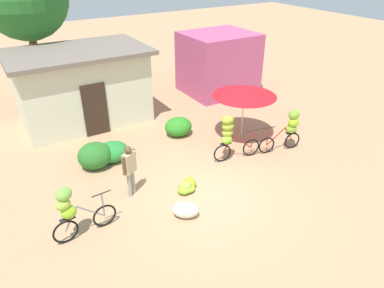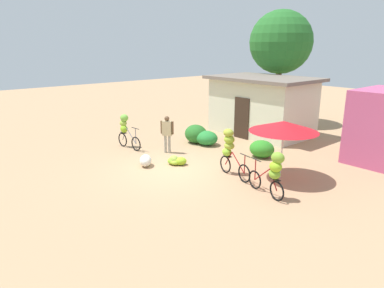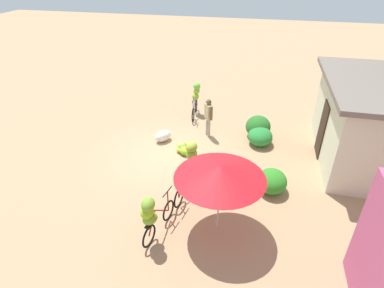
{
  "view_description": "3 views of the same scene",
  "coord_description": "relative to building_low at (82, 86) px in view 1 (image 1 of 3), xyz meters",
  "views": [
    {
      "loc": [
        -4.79,
        -6.95,
        6.3
      ],
      "look_at": [
        0.18,
        1.2,
        1.02
      ],
      "focal_mm": 33.44,
      "sensor_mm": 36.0,
      "label": 1
    },
    {
      "loc": [
        9.57,
        -7.39,
        4.42
      ],
      "look_at": [
        0.01,
        0.83,
        0.85
      ],
      "focal_mm": 32.66,
      "sensor_mm": 36.0,
      "label": 2
    },
    {
      "loc": [
        9.17,
        2.97,
        6.38
      ],
      "look_at": [
        0.82,
        1.06,
        1.19
      ],
      "focal_mm": 29.34,
      "sensor_mm": 36.0,
      "label": 3
    }
  ],
  "objects": [
    {
      "name": "hedge_bush_front_right",
      "position": [
        -0.21,
        -3.62,
        -1.15
      ],
      "size": [
        1.08,
        0.94,
        0.66
      ],
      "primitive_type": "ellipsoid",
      "color": "#288335",
      "rests_on": "ground"
    },
    {
      "name": "bicycle_near_pile",
      "position": [
        3.12,
        -5.63,
        -0.48
      ],
      "size": [
        1.68,
        0.45,
        1.65
      ],
      "color": "black",
      "rests_on": "ground"
    },
    {
      "name": "banana_pile_on_ground",
      "position": [
        1.03,
        -6.4,
        -1.33
      ],
      "size": [
        0.81,
        0.76,
        0.36
      ],
      "color": "#84BB2D",
      "rests_on": "ground"
    },
    {
      "name": "produce_sack",
      "position": [
        0.42,
        -7.38,
        -1.26
      ],
      "size": [
        0.83,
        0.76,
        0.44
      ],
      "primitive_type": "ellipsoid",
      "rotation": [
        0.0,
        0.0,
        2.54
      ],
      "color": "silver",
      "rests_on": "ground"
    },
    {
      "name": "building_low",
      "position": [
        0.0,
        0.0,
        0.0
      ],
      "size": [
        5.24,
        3.48,
        2.91
      ],
      "color": "beige",
      "rests_on": "ground"
    },
    {
      "name": "bicycle_leftmost",
      "position": [
        -2.27,
        -6.64,
        -0.6
      ],
      "size": [
        1.63,
        0.42,
        1.49
      ],
      "color": "black",
      "rests_on": "ground"
    },
    {
      "name": "ground_plane",
      "position": [
        1.5,
        -6.82,
        -1.48
      ],
      "size": [
        60.0,
        60.0,
        0.0
      ],
      "primitive_type": "plane",
      "color": "tan"
    },
    {
      "name": "hedge_bush_front_left",
      "position": [
        -0.83,
        -3.74,
        -1.05
      ],
      "size": [
        1.09,
        0.99,
        0.86
      ],
      "primitive_type": "ellipsoid",
      "color": "#286D26",
      "rests_on": "ground"
    },
    {
      "name": "hedge_bush_mid",
      "position": [
        2.58,
        -3.15,
        -1.13
      ],
      "size": [
        1.05,
        0.92,
        0.7
      ],
      "primitive_type": "ellipsoid",
      "color": "#2E8524",
      "rests_on": "ground"
    },
    {
      "name": "shop_pink",
      "position": [
        6.58,
        -0.01,
        -0.06
      ],
      "size": [
        3.2,
        2.8,
        2.82
      ],
      "primitive_type": "cube",
      "color": "#B54C79",
      "rests_on": "ground"
    },
    {
      "name": "person_vendor",
      "position": [
        -0.41,
        -5.72,
        -0.51
      ],
      "size": [
        0.5,
        0.38,
        1.59
      ],
      "color": "gray",
      "rests_on": "ground"
    },
    {
      "name": "market_umbrella",
      "position": [
        4.51,
        -4.56,
        0.36
      ],
      "size": [
        2.3,
        2.3,
        2.02
      ],
      "color": "beige",
      "rests_on": "ground"
    },
    {
      "name": "bicycle_center_loaded",
      "position": [
        5.31,
        -6.11,
        -0.6
      ],
      "size": [
        1.6,
        0.52,
        1.47
      ],
      "color": "black",
      "rests_on": "ground"
    }
  ]
}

